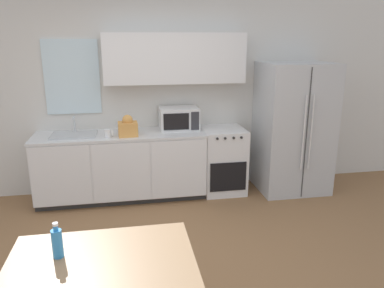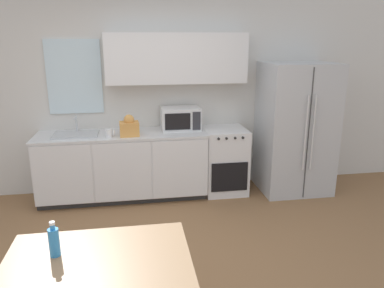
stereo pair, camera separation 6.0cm
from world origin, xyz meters
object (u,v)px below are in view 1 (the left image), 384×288
coffee_mug (108,133)px  drink_bottle (57,243)px  refrigerator (293,128)px  microwave (179,118)px  oven_range (222,160)px  dining_table (102,275)px

coffee_mug → drink_bottle: size_ratio=0.46×
refrigerator → coffee_mug: refrigerator is taller
microwave → coffee_mug: bearing=-163.9°
drink_bottle → oven_range: bearing=55.6°
coffee_mug → drink_bottle: coffee_mug is taller
oven_range → refrigerator: bearing=-4.9°
refrigerator → coffee_mug: size_ratio=16.01×
refrigerator → coffee_mug: bearing=-177.7°
refrigerator → microwave: size_ratio=3.44×
coffee_mug → drink_bottle: 2.38m
coffee_mug → dining_table: 2.48m
oven_range → refrigerator: (0.97, -0.08, 0.44)m
oven_range → microwave: microwave is taller
refrigerator → oven_range: bearing=175.1°
microwave → oven_range: bearing=-8.2°
refrigerator → microwave: bearing=173.8°
dining_table → drink_bottle: size_ratio=4.94×
oven_range → refrigerator: refrigerator is taller
oven_range → drink_bottle: (-1.75, -2.55, 0.39)m
refrigerator → dining_table: 3.55m
microwave → drink_bottle: 2.88m
oven_range → microwave: (-0.59, 0.08, 0.59)m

